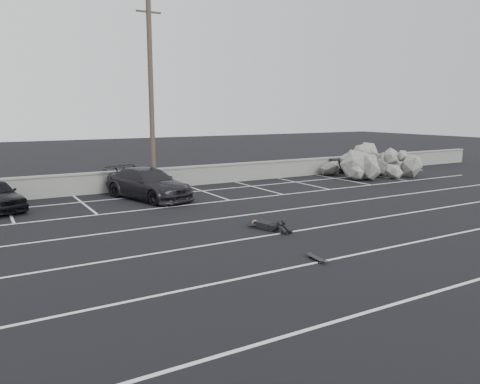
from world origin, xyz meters
TOP-DOWN VIEW (x-y plane):
  - ground at (0.00, 0.00)m, footprint 120.00×120.00m
  - seawall at (0.00, 14.00)m, footprint 50.00×0.45m
  - stall_lines at (-0.08, 4.41)m, footprint 36.00×20.05m
  - car_right at (-2.09, 11.29)m, footprint 3.42×5.31m
  - utility_pole at (-1.13, 13.20)m, footprint 1.25×0.25m
  - trash_bin at (11.36, 13.60)m, footprint 0.79×0.79m
  - riprap_pile at (12.64, 11.72)m, footprint 6.02×5.08m
  - person at (-0.49, 3.87)m, footprint 1.84×2.60m
  - skateboard at (-1.20, 0.16)m, footprint 0.24×0.68m

SIDE VIEW (x-z plane):
  - ground at x=0.00m, z-range 0.00..0.00m
  - stall_lines at x=-0.08m, z-range 0.00..0.01m
  - skateboard at x=-1.20m, z-range 0.02..0.10m
  - person at x=-0.49m, z-range 0.00..0.44m
  - trash_bin at x=11.36m, z-range 0.01..1.02m
  - seawall at x=0.00m, z-range 0.02..1.08m
  - riprap_pile at x=12.64m, z-range -0.18..1.36m
  - car_right at x=-2.09m, z-range 0.00..1.43m
  - utility_pole at x=-1.13m, z-range 0.06..9.45m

